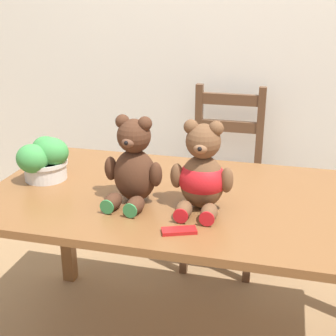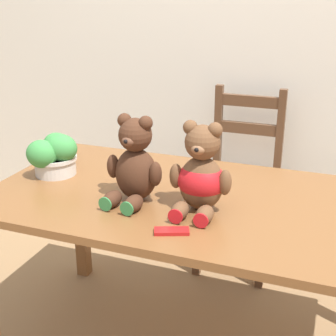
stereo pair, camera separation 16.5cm
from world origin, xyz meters
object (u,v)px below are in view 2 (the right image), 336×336
teddy_bear_left (135,165)px  teddy_bear_right (201,176)px  wooden_chair_behind (241,183)px  potted_plant (54,155)px  chocolate_bar (172,231)px

teddy_bear_left → teddy_bear_right: size_ratio=1.00×
teddy_bear_right → teddy_bear_left: bearing=0.6°
wooden_chair_behind → potted_plant: (-0.63, -0.80, 0.34)m
wooden_chair_behind → chocolate_bar: bearing=90.0°
chocolate_bar → wooden_chair_behind: bearing=90.0°
teddy_bear_left → teddy_bear_right: 0.25m
teddy_bear_right → potted_plant: (-0.66, 0.10, -0.04)m
teddy_bear_right → chocolate_bar: (-0.03, -0.20, -0.12)m
wooden_chair_behind → teddy_bear_left: size_ratio=3.05×
teddy_bear_left → chocolate_bar: size_ratio=2.87×
teddy_bear_right → chocolate_bar: 0.23m
wooden_chair_behind → chocolate_bar: size_ratio=8.75×
teddy_bear_right → chocolate_bar: bearing=79.9°
wooden_chair_behind → teddy_bear_left: (-0.21, -0.91, 0.39)m
potted_plant → chocolate_bar: size_ratio=1.85×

